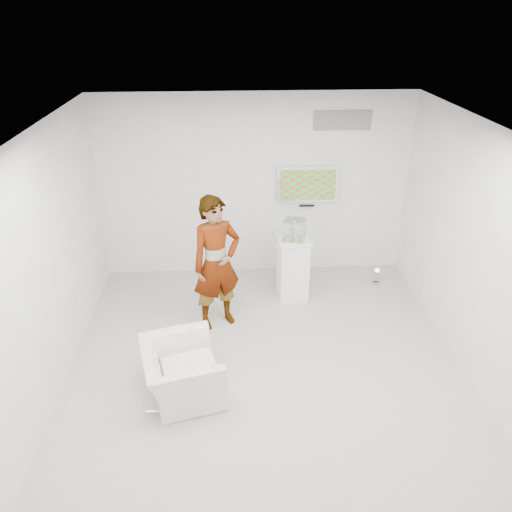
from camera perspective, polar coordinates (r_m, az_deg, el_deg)
The scene contains 10 objects.
room at distance 5.83m, azimuth 1.23°, elevation -0.28°, with size 5.01×5.01×3.00m.
tv at distance 8.15m, azimuth 5.90°, elevation 8.15°, with size 1.00×0.08×0.60m, color silver.
logo_decal at distance 8.02m, azimuth 9.86°, elevation 15.00°, with size 0.90×0.02×0.30m, color slate.
person at distance 6.86m, azimuth -4.54°, elevation -0.85°, with size 0.71×0.47×1.95m, color silver.
armchair at distance 6.05m, azimuth -8.51°, elevation -12.94°, with size 0.99×0.86×0.64m, color silver.
pedestal at distance 7.73m, azimuth 4.22°, elevation -1.40°, with size 0.49×0.49×1.00m, color white.
floor_uplight at distance 8.47m, azimuth 13.60°, elevation -2.28°, with size 0.17×0.17×0.26m, color silver.
vitrine at distance 7.44m, azimuth 4.39°, elevation 3.03°, with size 0.30×0.30×0.30m, color white.
console at distance 7.46m, azimuth 4.38°, elevation 2.67°, with size 0.05×0.15×0.20m, color white.
wii_remote at distance 6.76m, azimuth -3.40°, elevation 5.99°, with size 0.03×0.12×0.03m, color white.
Camera 1 is at (-0.43, -5.16, 4.19)m, focal length 35.00 mm.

